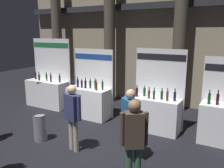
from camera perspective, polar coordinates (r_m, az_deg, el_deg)
name	(u,v)px	position (r m, az deg, el deg)	size (l,w,h in m)	color
ground_plane	(78,147)	(6.16, -8.22, -14.92)	(24.00, 24.00, 0.00)	black
hall_colonnade	(149,18)	(9.54, 8.86, 15.63)	(11.82, 1.12, 6.90)	gray
exhibitor_booth_0	(48,90)	(9.40, -15.29, -1.47)	(1.79, 0.70, 2.59)	white
exhibitor_booth_1	(89,100)	(7.97, -5.59, -3.81)	(1.51, 0.66, 2.28)	white
exhibitor_booth_2	(155,111)	(6.97, 10.46, -6.38)	(1.49, 0.66, 2.36)	white
trash_bin	(40,128)	(6.59, -17.04, -10.10)	(0.34, 0.34, 0.71)	slate
visitor_5	(134,137)	(4.28, 5.32, -12.78)	(0.44, 0.37, 1.70)	#33563D
visitor_6	(73,113)	(5.66, -9.49, -6.87)	(0.53, 0.31, 1.63)	#ADA393
visitor_7	(130,118)	(5.19, 4.49, -8.30)	(0.50, 0.46, 1.64)	navy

